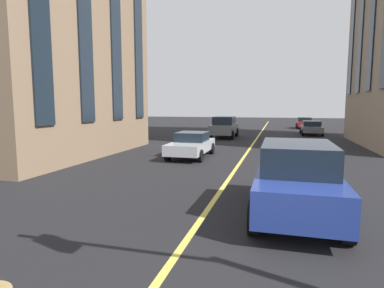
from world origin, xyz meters
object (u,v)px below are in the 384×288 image
at_px(car_grey_oncoming, 311,128).
at_px(car_red_far, 304,123).
at_px(car_grey_near, 224,127).
at_px(car_silver_mid, 191,144).
at_px(car_blue_parked_a, 296,178).

bearing_deg(car_grey_oncoming, car_red_far, 0.00).
xyz_separation_m(car_grey_near, car_red_far, (14.16, -7.79, -0.27)).
distance_m(car_grey_near, car_red_far, 16.16).
height_order(car_grey_near, car_grey_oncoming, car_grey_near).
xyz_separation_m(car_silver_mid, car_grey_near, (11.33, 0.07, 0.27)).
xyz_separation_m(car_grey_near, car_grey_oncoming, (4.90, -7.79, -0.27)).
height_order(car_blue_parked_a, car_grey_oncoming, car_blue_parked_a).
bearing_deg(car_grey_near, car_silver_mid, -179.67).
bearing_deg(car_red_far, car_blue_parked_a, 175.59).
relative_size(car_silver_mid, car_grey_near, 0.94).
bearing_deg(car_silver_mid, car_grey_oncoming, -25.44).
bearing_deg(car_red_far, car_grey_near, 151.18).
height_order(car_silver_mid, car_grey_oncoming, same).
distance_m(car_blue_parked_a, car_grey_oncoming, 24.83).
bearing_deg(car_grey_near, car_red_far, -28.82).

